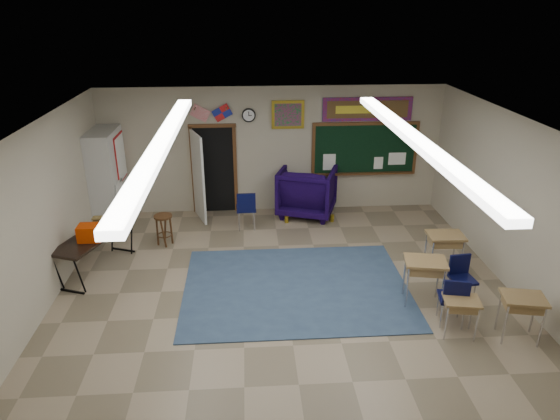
{
  "coord_description": "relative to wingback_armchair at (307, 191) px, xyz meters",
  "views": [
    {
      "loc": [
        -0.62,
        -6.89,
        4.79
      ],
      "look_at": [
        -0.04,
        1.5,
        1.23
      ],
      "focal_mm": 32.0,
      "sensor_mm": 36.0,
      "label": 1
    }
  ],
  "objects": [
    {
      "name": "floor",
      "position": [
        -0.8,
        -4.15,
        -0.59
      ],
      "size": [
        9.0,
        9.0,
        0.0
      ],
      "primitive_type": "plane",
      "color": "gray",
      "rests_on": "ground"
    },
    {
      "name": "back_wall",
      "position": [
        -0.8,
        0.35,
        0.91
      ],
      "size": [
        8.0,
        0.04,
        3.0
      ],
      "primitive_type": "cube",
      "color": "#B0A88F",
      "rests_on": "floor"
    },
    {
      "name": "left_wall",
      "position": [
        -4.8,
        -4.15,
        0.91
      ],
      "size": [
        0.04,
        9.0,
        3.0
      ],
      "primitive_type": "cube",
      "color": "#B0A88F",
      "rests_on": "floor"
    },
    {
      "name": "right_wall",
      "position": [
        3.2,
        -4.15,
        0.91
      ],
      "size": [
        0.04,
        9.0,
        3.0
      ],
      "primitive_type": "cube",
      "color": "#B0A88F",
      "rests_on": "floor"
    },
    {
      "name": "ceiling",
      "position": [
        -0.8,
        -4.15,
        2.41
      ],
      "size": [
        8.0,
        9.0,
        0.04
      ],
      "primitive_type": "cube",
      "color": "silver",
      "rests_on": "back_wall"
    },
    {
      "name": "area_rug",
      "position": [
        -0.6,
        -3.35,
        -0.58
      ],
      "size": [
        4.0,
        3.0,
        0.02
      ],
      "primitive_type": "cube",
      "color": "#374F6A",
      "rests_on": "floor"
    },
    {
      "name": "fluorescent_strips",
      "position": [
        -0.8,
        -4.15,
        2.35
      ],
      "size": [
        3.86,
        6.0,
        0.1
      ],
      "primitive_type": null,
      "color": "white",
      "rests_on": "ceiling"
    },
    {
      "name": "doorway",
      "position": [
        -2.3,
        0.2,
        0.47
      ],
      "size": [
        1.1,
        0.89,
        2.16
      ],
      "color": "black",
      "rests_on": "back_wall"
    },
    {
      "name": "chalkboard",
      "position": [
        1.4,
        0.31,
        0.87
      ],
      "size": [
        2.55,
        0.14,
        1.3
      ],
      "color": "#593419",
      "rests_on": "back_wall"
    },
    {
      "name": "bulletin_board",
      "position": [
        1.4,
        0.32,
        1.86
      ],
      "size": [
        2.1,
        0.05,
        0.55
      ],
      "color": "red",
      "rests_on": "back_wall"
    },
    {
      "name": "framed_art_print",
      "position": [
        -0.45,
        0.32,
        1.76
      ],
      "size": [
        0.75,
        0.05,
        0.65
      ],
      "color": "#A5891F",
      "rests_on": "back_wall"
    },
    {
      "name": "wall_clock",
      "position": [
        -1.35,
        0.32,
        1.76
      ],
      "size": [
        0.32,
        0.05,
        0.32
      ],
      "color": "black",
      "rests_on": "back_wall"
    },
    {
      "name": "wall_flags",
      "position": [
        -2.2,
        0.29,
        1.89
      ],
      "size": [
        1.16,
        0.06,
        0.7
      ],
      "primitive_type": null,
      "color": "red",
      "rests_on": "back_wall"
    },
    {
      "name": "storage_cabinet",
      "position": [
        -4.51,
        -0.3,
        0.51
      ],
      "size": [
        0.59,
        1.25,
        2.2
      ],
      "color": "beige",
      "rests_on": "floor"
    },
    {
      "name": "wingback_armchair",
      "position": [
        0.0,
        0.0,
        0.0
      ],
      "size": [
        1.61,
        1.63,
        1.18
      ],
      "primitive_type": "imported",
      "rotation": [
        0.0,
        0.0,
        2.82
      ],
      "color": "black",
      "rests_on": "floor"
    },
    {
      "name": "student_chair_reading",
      "position": [
        -1.46,
        -0.72,
        -0.14
      ],
      "size": [
        0.47,
        0.47,
        0.9
      ],
      "primitive_type": null,
      "rotation": [
        0.0,
        0.0,
        3.19
      ],
      "color": "black",
      "rests_on": "floor"
    },
    {
      "name": "student_chair_desk_a",
      "position": [
        1.75,
        -4.57,
        -0.15
      ],
      "size": [
        0.52,
        0.52,
        0.88
      ],
      "primitive_type": null,
      "rotation": [
        0.0,
        0.0,
        2.94
      ],
      "color": "black",
      "rests_on": "floor"
    },
    {
      "name": "student_chair_desk_b",
      "position": [
        2.17,
        -3.98,
        -0.18
      ],
      "size": [
        0.45,
        0.45,
        0.81
      ],
      "primitive_type": null,
      "rotation": [
        0.0,
        0.0,
        0.1
      ],
      "color": "black",
      "rests_on": "floor"
    },
    {
      "name": "student_desk_front_left",
      "position": [
        1.49,
        -3.97,
        -0.13
      ],
      "size": [
        0.76,
        0.63,
        0.82
      ],
      "rotation": [
        0.0,
        0.0,
        -0.19
      ],
      "color": "olive",
      "rests_on": "floor"
    },
    {
      "name": "student_desk_front_right",
      "position": [
        2.22,
        -2.98,
        -0.15
      ],
      "size": [
        0.68,
        0.52,
        0.79
      ],
      "rotation": [
        0.0,
        0.0,
        -0.05
      ],
      "color": "olive",
      "rests_on": "floor"
    },
    {
      "name": "student_desk_back_left",
      "position": [
        1.76,
        -4.88,
        -0.23
      ],
      "size": [
        0.59,
        0.48,
        0.64
      ],
      "rotation": [
        0.0,
        0.0,
        -0.17
      ],
      "color": "olive",
      "rests_on": "floor"
    },
    {
      "name": "student_desk_back_right",
      "position": [
        2.63,
        -5.03,
        -0.18
      ],
      "size": [
        0.7,
        0.58,
        0.74
      ],
      "rotation": [
        0.0,
        0.0,
        -0.2
      ],
      "color": "olive",
      "rests_on": "floor"
    },
    {
      "name": "folding_table",
      "position": [
        -4.29,
        -2.47,
        -0.17
      ],
      "size": [
        1.23,
        1.96,
        1.06
      ],
      "rotation": [
        0.0,
        0.0,
        -0.35
      ],
      "color": "black",
      "rests_on": "floor"
    },
    {
      "name": "wooden_stool",
      "position": [
        -3.19,
        -1.44,
        -0.24
      ],
      "size": [
        0.38,
        0.38,
        0.67
      ],
      "color": "#472915",
      "rests_on": "floor"
    }
  ]
}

